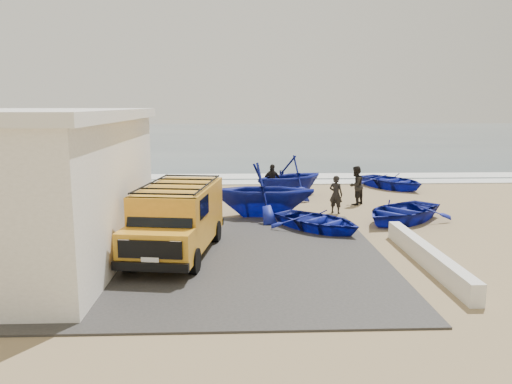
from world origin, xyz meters
name	(u,v)px	position (x,y,z in m)	size (l,w,h in m)	color
ground	(246,239)	(0.00, 0.00, 0.00)	(160.00, 160.00, 0.00)	#9A8159
slab	(179,257)	(-2.00, -2.00, 0.03)	(12.00, 10.00, 0.05)	#373533
ocean	(239,135)	(0.00, 56.00, 0.00)	(180.00, 88.00, 0.01)	#385166
surf_line	(242,182)	(0.00, 12.00, 0.03)	(180.00, 1.60, 0.06)	white
surf_wash	(241,176)	(0.00, 14.50, 0.02)	(180.00, 2.20, 0.04)	white
parapet	(427,256)	(5.00, -3.00, 0.28)	(0.35, 6.00, 0.55)	silver
van	(177,217)	(-2.06, -1.65, 1.15)	(2.64, 5.20, 2.13)	orange
boat_near_left	(318,221)	(2.58, 0.97, 0.36)	(2.47, 3.46, 0.72)	#13209B
boat_near_right	(401,211)	(5.97, 2.20, 0.41)	(2.83, 3.96, 0.82)	#13209B
boat_mid_left	(263,190)	(0.75, 3.38, 1.08)	(3.53, 4.09, 2.15)	#13209B
boat_far_left	(290,176)	(2.26, 7.61, 1.01)	(3.30, 3.83, 2.02)	#13209B
boat_far_right	(392,181)	(7.99, 9.83, 0.40)	(2.77, 3.88, 0.80)	#13209B
fisherman_front	(336,194)	(3.78, 3.84, 0.79)	(0.57, 0.38, 1.58)	black
fisherman_middle	(356,185)	(5.02, 5.60, 0.87)	(0.84, 0.66, 1.74)	black
fisherman_back	(272,181)	(1.38, 7.27, 0.82)	(0.96, 0.40, 1.64)	black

